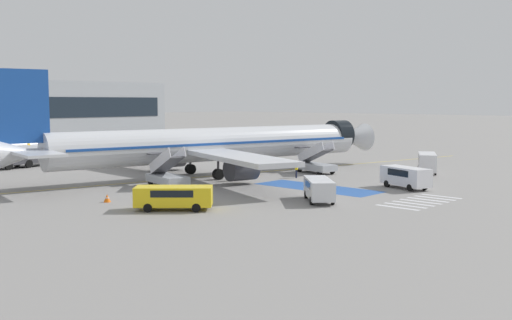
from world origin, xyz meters
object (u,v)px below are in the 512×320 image
object	(u,v)px
service_van_0	(319,188)
boarding_stairs_aft	(167,176)
fuel_tanker	(28,152)
ground_crew_1	(296,168)
service_van_1	(174,196)
service_van_2	(427,161)
ground_crew_0	(236,171)
traffic_cone_2	(178,196)
service_van_3	(406,176)
boarding_stairs_forward	(315,165)
airliner	(212,145)
traffic_cone_0	(257,173)
traffic_cone_1	(107,198)

from	to	relation	value
service_van_0	boarding_stairs_aft	bearing A→B (deg)	-35.11
fuel_tanker	ground_crew_1	xyz separation A→B (m)	(13.76, -30.61, -0.81)
service_van_1	service_van_2	distance (m)	33.53
service_van_2	ground_crew_0	world-z (taller)	service_van_2
fuel_tanker	traffic_cone_2	size ratio (longest dim) A/B	18.66
service_van_1	service_van_3	xyz separation A→B (m)	(21.19, -6.99, 0.12)
service_van_2	traffic_cone_2	size ratio (longest dim) A/B	9.59
boarding_stairs_forward	service_van_2	bearing A→B (deg)	-36.03
ground_crew_0	ground_crew_1	world-z (taller)	ground_crew_1
service_van_2	service_van_1	bearing A→B (deg)	55.85
boarding_stairs_forward	fuel_tanker	size ratio (longest dim) A/B	0.50
airliner	fuel_tanker	bearing A→B (deg)	-147.40
service_van_3	boarding_stairs_forward	bearing A→B (deg)	92.04
fuel_tanker	traffic_cone_2	xyz separation A→B (m)	(-3.30, -32.18, -1.53)
boarding_stairs_aft	fuel_tanker	distance (m)	25.83
traffic_cone_0	service_van_2	bearing A→B (deg)	-39.02
traffic_cone_1	ground_crew_0	bearing A→B (deg)	5.52
boarding_stairs_aft	service_van_0	world-z (taller)	boarding_stairs_aft
airliner	service_van_2	bearing A→B (deg)	60.79
service_van_0	traffic_cone_1	xyz separation A→B (m)	(-11.61, 11.98, -0.77)
service_van_1	traffic_cone_1	xyz separation A→B (m)	(-1.38, 6.51, -0.75)
airliner	traffic_cone_1	bearing A→B (deg)	-58.50
service_van_2	ground_crew_0	size ratio (longest dim) A/B	3.25
boarding_stairs_aft	service_van_2	world-z (taller)	boarding_stairs_aft
service_van_2	traffic_cone_2	distance (m)	30.75
ground_crew_1	boarding_stairs_aft	bearing A→B (deg)	-46.60
boarding_stairs_forward	service_van_1	xyz separation A→B (m)	(-25.12, -6.24, 0.12)
airliner	service_van_3	distance (m)	20.53
service_van_0	ground_crew_0	bearing A→B (deg)	-63.42
boarding_stairs_forward	ground_crew_1	xyz separation A→B (m)	(-4.72, -1.15, 0.07)
boarding_stairs_forward	traffic_cone_1	bearing A→B (deg)	-168.98
fuel_tanker	service_van_0	bearing A→B (deg)	-4.37
airliner	traffic_cone_2	distance (m)	15.48
boarding_stairs_aft	service_van_2	size ratio (longest dim) A/B	0.98
ground_crew_0	traffic_cone_0	bearing A→B (deg)	172.86
service_van_0	service_van_1	xyz separation A→B (m)	(-10.23, 5.47, -0.03)
boarding_stairs_forward	traffic_cone_1	world-z (taller)	boarding_stairs_forward
airliner	ground_crew_1	bearing A→B (deg)	44.68
boarding_stairs_aft	ground_crew_0	world-z (taller)	boarding_stairs_aft
service_van_0	traffic_cone_2	xyz separation A→B (m)	(-6.88, 8.99, -0.80)
fuel_tanker	traffic_cone_0	world-z (taller)	fuel_tanker
traffic_cone_0	service_van_3	bearing A→B (deg)	-81.15
airliner	traffic_cone_2	size ratio (longest dim) A/B	77.35
boarding_stairs_forward	ground_crew_0	distance (m)	10.75
boarding_stairs_forward	traffic_cone_1	distance (m)	26.51
service_van_2	traffic_cone_2	bearing A→B (deg)	48.75
service_van_1	service_van_3	distance (m)	22.31
fuel_tanker	service_van_1	distance (m)	36.33
traffic_cone_0	boarding_stairs_forward	bearing A→B (deg)	-23.83
boarding_stairs_forward	service_van_2	world-z (taller)	boarding_stairs_forward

